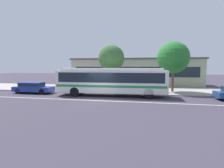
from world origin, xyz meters
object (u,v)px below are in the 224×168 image
Objects in this scene: transit_bus at (111,80)px; street_tree_mid_block at (173,58)px; pedestrian_waiting_near_sign at (161,84)px; pedestrian_walking_along_curb at (167,84)px; sedan_behind_bus at (33,87)px; street_tree_near_stop at (111,58)px; pedestrian_standing_by_tree at (154,84)px; bus_stop_sign at (143,80)px.

street_tree_mid_block reaches higher than transit_bus.
pedestrian_walking_along_curb is at bearing -16.87° from pedestrian_waiting_near_sign.
street_tree_mid_block is (16.16, 4.02, 3.48)m from sedan_behind_bus.
sedan_behind_bus is 15.71m from pedestrian_walking_along_curb.
street_tree_near_stop reaches higher than sedan_behind_bus.
pedestrian_waiting_near_sign is 6.78m from street_tree_near_stop.
pedestrian_waiting_near_sign is (14.76, 3.30, 0.38)m from sedan_behind_bus.
street_tree_near_stop is at bearing -175.99° from street_tree_mid_block.
transit_bus reaches higher than pedestrian_standing_by_tree.
street_tree_near_stop reaches higher than pedestrian_waiting_near_sign.
street_tree_mid_block is at bearing 30.18° from bus_stop_sign.
pedestrian_walking_along_curb is 0.30× the size of street_tree_near_stop.
transit_bus reaches higher than pedestrian_walking_along_curb.
street_tree_near_stop is (-5.20, 0.52, 3.05)m from pedestrian_standing_by_tree.
pedestrian_standing_by_tree is 3.96m from street_tree_mid_block.
street_tree_mid_block reaches higher than sedan_behind_bus.
street_tree_near_stop is (-3.98, 1.50, 2.51)m from bus_stop_sign.
pedestrian_waiting_near_sign is 1.00× the size of pedestrian_standing_by_tree.
street_tree_mid_block reaches higher than bus_stop_sign.
pedestrian_waiting_near_sign is 3.47m from street_tree_mid_block.
street_tree_near_stop is (-6.69, 0.39, 3.06)m from pedestrian_walking_along_curb.
pedestrian_waiting_near_sign is 0.91m from pedestrian_standing_by_tree.
pedestrian_walking_along_curb is at bearing -129.90° from street_tree_mid_block.
transit_bus is 6.76m from pedestrian_walking_along_curb.
street_tree_mid_block is (0.76, 0.91, 3.09)m from pedestrian_walking_along_curb.
pedestrian_walking_along_curb reaches higher than sedan_behind_bus.
sedan_behind_bus is 12.88m from bus_stop_sign.
sedan_behind_bus is at bearing -167.92° from pedestrian_standing_by_tree.
street_tree_mid_block reaches higher than pedestrian_waiting_near_sign.
transit_bus is 4.86× the size of bus_stop_sign.
transit_bus is 6.32m from pedestrian_waiting_near_sign.
sedan_behind_bus is 0.77× the size of street_tree_mid_block.
bus_stop_sign is at bearing 33.80° from transit_bus.
pedestrian_walking_along_curb is 1.00× the size of pedestrian_standing_by_tree.
sedan_behind_bus is (-9.50, 0.13, -0.99)m from transit_bus.
bus_stop_sign reaches higher than pedestrian_waiting_near_sign.
pedestrian_standing_by_tree is at bearing -155.11° from street_tree_mid_block.
bus_stop_sign is (-2.71, -1.11, 0.55)m from pedestrian_walking_along_curb.
transit_bus is at bearing -77.74° from street_tree_near_stop.
pedestrian_waiting_near_sign is at bearing 21.06° from pedestrian_standing_by_tree.
pedestrian_standing_by_tree is at bearing -5.71° from street_tree_near_stop.
street_tree_near_stop is at bearing 159.39° from bus_stop_sign.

